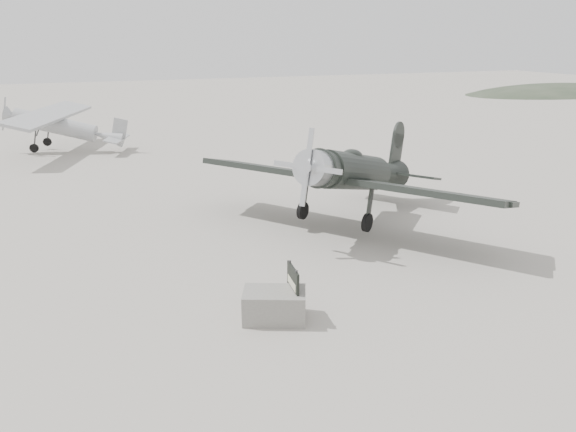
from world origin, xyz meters
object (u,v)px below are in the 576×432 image
(highwing_monoplane, at_px, (60,122))
(sign_board, at_px, (293,286))
(equipment_block, at_px, (274,305))
(lowwing_monoplane, at_px, (357,173))

(highwing_monoplane, relative_size, sign_board, 7.30)
(equipment_block, bearing_deg, sign_board, 0.01)
(sign_board, bearing_deg, lowwing_monoplane, 57.57)
(equipment_block, bearing_deg, lowwing_monoplane, 47.65)
(highwing_monoplane, relative_size, equipment_block, 6.55)
(equipment_block, height_order, sign_board, sign_board)
(highwing_monoplane, height_order, equipment_block, highwing_monoplane)
(highwing_monoplane, xyz_separation_m, equipment_block, (4.68, -24.75, -1.44))
(highwing_monoplane, distance_m, equipment_block, 25.23)
(lowwing_monoplane, bearing_deg, equipment_block, -168.38)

